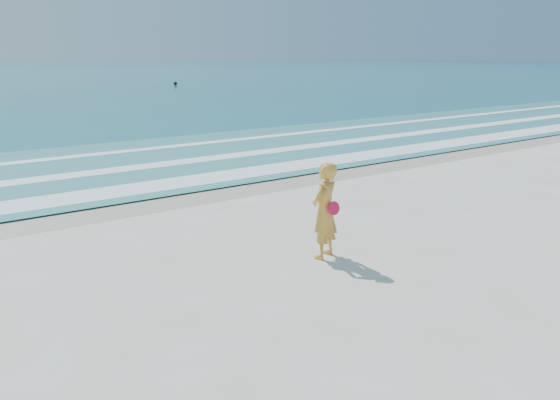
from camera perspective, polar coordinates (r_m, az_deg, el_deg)
ground at (r=8.52m, az=14.25°, el=-12.70°), size 400.00×400.00×0.00m
wet_sand at (r=15.49m, az=-11.58°, el=0.27°), size 400.00×2.40×0.00m
shallow at (r=20.06m, az=-17.36°, el=3.42°), size 400.00×10.00×0.01m
foam_near at (r=16.65m, az=-13.40°, el=1.39°), size 400.00×1.40×0.01m
foam_mid at (r=19.31m, az=-16.62°, el=3.06°), size 400.00×0.90×0.01m
foam_far at (r=22.42m, az=-19.36°, el=4.46°), size 400.00×0.60×0.01m
buoy at (r=67.24m, az=-10.89°, el=11.88°), size 0.41×0.41×0.41m
woman at (r=10.58m, az=4.67°, el=-1.13°), size 0.82×0.69×1.90m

